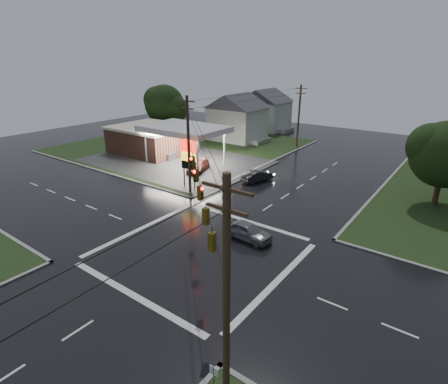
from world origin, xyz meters
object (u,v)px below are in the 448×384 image
Objects in this scene: tree_nw_behind at (165,105)px; car_north at (257,176)px; gas_station at (157,138)px; house_far at (265,109)px; pylon_sign at (188,156)px; car_crossing at (247,231)px; utility_pole_se at (226,298)px; car_pump at (198,167)px; house_near at (238,116)px; utility_pole_n at (299,115)px; utility_pole_nw at (189,144)px; tree_ne_near at (447,155)px.

tree_nw_behind is 31.67m from car_north.
gas_station is 6.02× the size of car_north.
pylon_sign is at bearing -73.02° from house_far.
house_far is 2.47× the size of car_crossing.
utility_pole_se reaches higher than tree_nw_behind.
utility_pole_se is at bearing -67.11° from car_pump.
car_north is at bearing 118.68° from utility_pole_se.
car_north is 8.72m from car_pump.
house_near is (4.73, 16.30, 1.86)m from gas_station.
gas_station is at bearing 140.30° from utility_pole_se.
utility_pole_n is 2.41× the size of car_north.
pylon_sign is at bearing 65.36° from car_crossing.
tree_nw_behind reaches higher than pylon_sign.
utility_pole_nw reaches higher than pylon_sign.
pylon_sign is 1.19× the size of car_pump.
house_near is 24.55m from car_north.
utility_pole_se is at bearing -39.70° from gas_station.
car_pump is (8.07, -31.86, -3.67)m from house_far.
utility_pole_se is at bearing 136.22° from car_north.
utility_pole_nw is at bearing -45.00° from pylon_sign.
utility_pole_n reaches higher than car_north.
tree_nw_behind is at bearing 137.66° from utility_pole_se.
utility_pole_se is 51.16m from utility_pole_n.
car_pump reaches higher than car_north.
house_near reaches higher than pylon_sign.
house_far is (-11.45, 37.50, 0.39)m from pylon_sign.
utility_pole_n is at bearing 87.92° from pylon_sign.
house_near reaches higher than car_crossing.
car_pump is at bearing -75.79° from house_far.
gas_station is 5.18× the size of car_pump.
tree_ne_near is 1.78× the size of car_pump.
car_north is at bearing -23.64° from tree_nw_behind.
utility_pole_nw is 1.00× the size of house_far.
tree_nw_behind is (-24.34, 20.49, 0.46)m from utility_pole_nw.
tree_ne_near is at bearing 3.30° from gas_station.
tree_nw_behind is 24.90m from car_pump.
house_near reaches higher than car_north.
tree_nw_behind is at bearing 56.89° from car_crossing.
gas_station is 12.45m from car_pump.
gas_station is 2.38× the size of utility_pole_nw.
car_north is (-14.76, 26.98, -5.00)m from utility_pole_se.
utility_pole_nw reaches higher than house_near.
utility_pole_se is (20.00, -20.00, 1.71)m from pylon_sign.
gas_station is 31.82m from car_crossing.
utility_pole_se reaches higher than pylon_sign.
utility_pole_nw is (1.00, -1.00, 1.71)m from pylon_sign.
house_far is at bearing -43.79° from car_north.
gas_station is 2.37× the size of house_far.
pylon_sign is 27.56m from house_near.
tree_ne_near is (4.64, 31.49, -0.16)m from utility_pole_se.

